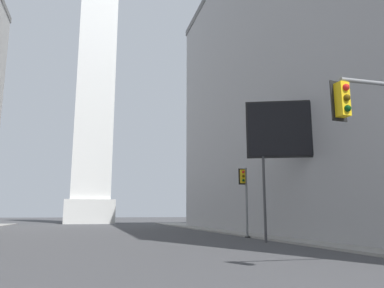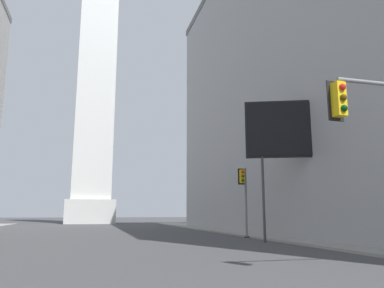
{
  "view_description": "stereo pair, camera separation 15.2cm",
  "coord_description": "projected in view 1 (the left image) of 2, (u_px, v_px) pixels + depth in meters",
  "views": [
    {
      "loc": [
        -0.01,
        -0.64,
        1.89
      ],
      "look_at": [
        12.13,
        44.4,
        10.59
      ],
      "focal_mm": 35.0,
      "sensor_mm": 36.0,
      "label": 1
    },
    {
      "loc": [
        0.14,
        -0.68,
        1.89
      ],
      "look_at": [
        12.13,
        44.4,
        10.59
      ],
      "focal_mm": 35.0,
      "sensor_mm": 36.0,
      "label": 2
    }
  ],
  "objects": [
    {
      "name": "billboard_sign",
      "position": [
        296.0,
        131.0,
        25.8
      ],
      "size": [
        6.36,
        2.65,
        9.68
      ],
      "color": "#3F3F42",
      "rests_on": "ground_plane"
    },
    {
      "name": "traffic_light_mid_right",
      "position": [
        245.0,
        191.0,
        30.37
      ],
      "size": [
        0.77,
        0.51,
        5.59
      ],
      "color": "slate",
      "rests_on": "ground_plane"
    },
    {
      "name": "building_right",
      "position": [
        361.0,
        69.0,
        37.74
      ],
      "size": [
        22.94,
        54.52,
        32.47
      ],
      "color": "#9E9EA0",
      "rests_on": "ground_plane"
    },
    {
      "name": "obelisk",
      "position": [
        97.0,
        60.0,
        79.18
      ],
      "size": [
        9.33,
        9.33,
        70.26
      ],
      "color": "silver",
      "rests_on": "ground_plane"
    },
    {
      "name": "sidewalk_right",
      "position": [
        279.0,
        236.0,
        30.26
      ],
      "size": [
        5.0,
        91.89,
        0.15
      ],
      "primitive_type": "cube",
      "color": "gray",
      "rests_on": "ground_plane"
    }
  ]
}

